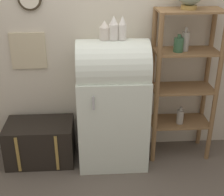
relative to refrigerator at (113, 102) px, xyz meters
The scene contains 8 objects.
ground_plane 0.76m from the refrigerator, 89.99° to the right, with size 12.00×12.00×0.00m, color #60564C.
wall_back 0.71m from the refrigerator, 90.85° to the left, with size 7.00×0.09×2.70m.
refrigerator is the anchor object (origin of this frame).
suitcase_trunk 0.94m from the refrigerator, behind, with size 0.74×0.46×0.46m.
shelf_unit 0.80m from the refrigerator, ahead, with size 0.68×0.37×1.65m.
vase_left 0.77m from the refrigerator, behind, with size 0.10×0.10×0.18m.
vase_center 0.78m from the refrigerator, 33.48° to the right, with size 0.09×0.09×0.23m.
vase_right 0.79m from the refrigerator, ahead, with size 0.08×0.08×0.23m.
Camera 1 is at (-0.19, -2.70, 2.16)m, focal length 50.00 mm.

